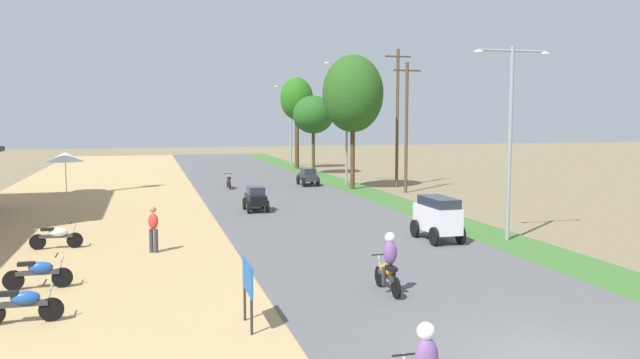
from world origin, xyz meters
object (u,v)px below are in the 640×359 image
Objects in this scene: utility_pole_far at (406,125)px; motorbike_ahead_third at (229,181)px; median_tree_second at (313,115)px; streetlamp_near at (510,129)px; streetlamp_mid at (347,114)px; motorbike_ahead_second at (388,264)px; median_tree_nearest at (353,94)px; car_sedan_charcoal at (308,176)px; parked_motorbike_nearest at (23,302)px; vendor_umbrella at (65,157)px; utility_pole_near at (397,116)px; median_tree_third at (297,100)px; street_signboard at (248,282)px; car_hatchback_black at (256,198)px; parked_motorbike_second at (39,271)px; car_van_white at (437,216)px; streetlamp_far at (291,119)px; parked_motorbike_third at (57,235)px; pedestrian_on_shoulder at (153,227)px.

utility_pole_far is 4.50× the size of motorbike_ahead_third.
median_tree_second is 29.26m from streetlamp_near.
streetlamp_mid is 4.72× the size of motorbike_ahead_second.
car_sedan_charcoal is at bearing 130.37° from median_tree_nearest.
median_tree_nearest is 4.81× the size of motorbike_ahead_third.
vendor_umbrella is (-2.03, 26.07, 1.75)m from parked_motorbike_nearest.
utility_pole_far is at bearing -101.34° from utility_pole_near.
streetlamp_near is (16.06, 5.89, 3.75)m from parked_motorbike_nearest.
median_tree_third is at bearing 39.07° from vendor_umbrella.
street_signboard reaches higher than car_hatchback_black.
street_signboard is (5.04, -4.66, 0.55)m from parked_motorbike_second.
motorbike_ahead_second is at bearing -17.91° from parked_motorbike_second.
utility_pole_near reaches higher than car_hatchback_black.
median_tree_third reaches higher than parked_motorbike_nearest.
vendor_umbrella is 1.05× the size of car_van_white.
streetlamp_near reaches higher than street_signboard.
motorbike_ahead_third is at bearing 171.60° from utility_pole_near.
median_tree_nearest is 20.15m from streetlamp_far.
utility_pole_near is (21.08, -1.60, 2.50)m from vendor_umbrella.
utility_pole_far reaches higher than car_sedan_charcoal.
streetlamp_near is at bearing -9.52° from parked_motorbike_third.
vendor_umbrella is 21.29m from utility_pole_near.
parked_motorbike_nearest is 5.20m from street_signboard.
streetlamp_near is at bearing 20.12° from parked_motorbike_nearest.
street_signboard is 0.19× the size of utility_pole_far.
streetlamp_far is 19.57m from utility_pole_near.
vendor_umbrella reaches higher than parked_motorbike_second.
street_signboard is 46.89m from streetlamp_far.
car_hatchback_black is at bearing -151.02° from utility_pole_far.
utility_pole_near is at bearing -4.33° from vendor_umbrella.
car_sedan_charcoal is (8.45, 28.05, -0.37)m from street_signboard.
street_signboard is (5.28, -10.24, 0.55)m from parked_motorbike_third.
parked_motorbike_third is 1.00× the size of motorbike_ahead_second.
street_signboard is 0.83× the size of motorbike_ahead_third.
streetlamp_mid reaches higher than vendor_umbrella.
street_signboard is 0.62× the size of car_van_white.
parked_motorbike_third is at bearing -115.04° from streetlamp_far.
utility_pole_near reaches higher than streetlamp_mid.
pedestrian_on_shoulder is at bearing 130.66° from motorbike_ahead_second.
utility_pole_near reaches higher than pedestrian_on_shoulder.
street_signboard is 29.30m from car_sedan_charcoal.
vendor_umbrella is 23.46m from median_tree_third.
utility_pole_near reaches higher than median_tree_nearest.
vendor_umbrella is 18.28m from median_tree_nearest.
motorbike_ahead_third is (3.01, 27.72, -0.53)m from street_signboard.
pedestrian_on_shoulder is 36.35m from median_tree_third.
vendor_umbrella is (-1.66, 17.43, 1.75)m from parked_motorbike_third.
utility_pole_far reaches higher than street_signboard.
car_sedan_charcoal is (-2.65, -8.68, -4.16)m from median_tree_second.
car_van_white is 20.10m from car_sedan_charcoal.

